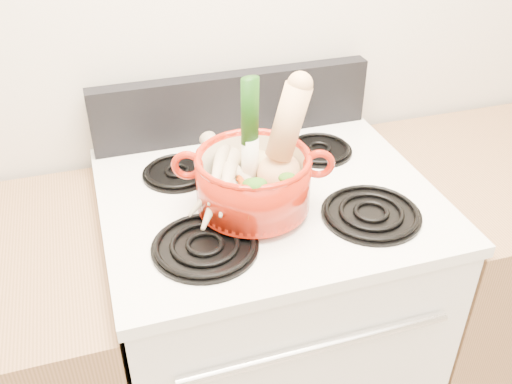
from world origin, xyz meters
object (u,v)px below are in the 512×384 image
object	(u,v)px
stove_body	(266,334)
dutch_oven	(253,181)
squash	(289,139)
leek	(250,133)

from	to	relation	value
stove_body	dutch_oven	world-z (taller)	dutch_oven
stove_body	squash	xyz separation A→B (m)	(0.03, -0.06, 0.66)
dutch_oven	squash	bearing A→B (deg)	18.44
dutch_oven	squash	xyz separation A→B (m)	(0.08, 0.00, 0.09)
stove_body	squash	world-z (taller)	squash
dutch_oven	leek	world-z (taller)	leek
stove_body	dutch_oven	distance (m)	0.58
squash	leek	world-z (taller)	leek
dutch_oven	leek	distance (m)	0.11
dutch_oven	squash	distance (m)	0.12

